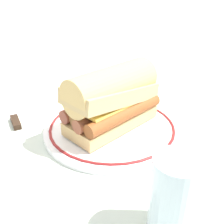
# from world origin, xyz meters

# --- Properties ---
(ground_plane) EXTENTS (1.50, 1.50, 0.00)m
(ground_plane) POSITION_xyz_m (0.00, 0.00, 0.00)
(ground_plane) COLOR silver
(plate) EXTENTS (0.28, 0.28, 0.01)m
(plate) POSITION_xyz_m (0.00, 0.04, 0.01)
(plate) COLOR white
(plate) RESTS_ON ground_plane
(sausage_sandwich) EXTENTS (0.22, 0.17, 0.12)m
(sausage_sandwich) POSITION_xyz_m (0.00, 0.04, 0.08)
(sausage_sandwich) COLOR tan
(sausage_sandwich) RESTS_ON plate
(drinking_glass) EXTENTS (0.06, 0.06, 0.11)m
(drinking_glass) POSITION_xyz_m (-0.02, -0.21, 0.05)
(drinking_glass) COLOR silver
(drinking_glass) RESTS_ON ground_plane
(salt_shaker) EXTENTS (0.04, 0.04, 0.07)m
(salt_shaker) POSITION_xyz_m (0.18, 0.22, 0.03)
(salt_shaker) COLOR white
(salt_shaker) RESTS_ON ground_plane
(butter_knife) EXTENTS (0.03, 0.14, 0.01)m
(butter_knife) POSITION_xyz_m (-0.19, 0.17, 0.00)
(butter_knife) COLOR silver
(butter_knife) RESTS_ON ground_plane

